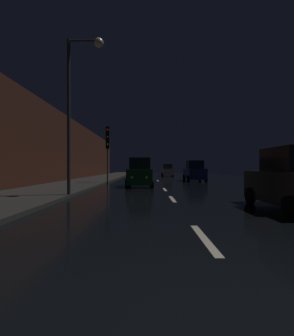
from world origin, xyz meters
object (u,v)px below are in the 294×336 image
at_px(traffic_light_far_left, 106,142).
at_px(car_parked_right_near, 291,181).
at_px(car_approaching_headlights, 139,173).
at_px(car_distant_taillights, 166,171).
at_px(streetlamp_overhead, 77,92).
at_px(car_parked_right_far, 193,172).

relative_size(traffic_light_far_left, car_parked_right_near, 1.20).
distance_m(traffic_light_far_left, car_approaching_headlights, 5.18).
relative_size(traffic_light_far_left, car_distant_taillights, 1.30).
relative_size(streetlamp_overhead, car_approaching_headlights, 1.77).
distance_m(streetlamp_overhead, car_distant_taillights, 29.84).
distance_m(traffic_light_far_left, car_parked_right_near, 16.26).
relative_size(traffic_light_far_left, car_approaching_headlights, 1.18).
xyz_separation_m(streetlamp_overhead, car_parked_right_near, (8.06, -3.33, -3.94)).
xyz_separation_m(traffic_light_far_left, car_parked_right_far, (8.31, 4.05, -2.64)).
height_order(traffic_light_far_left, car_parked_right_near, traffic_light_far_left).
bearing_deg(car_parked_right_far, streetlamp_overhead, 150.82).
distance_m(streetlamp_overhead, car_parked_right_far, 17.00).
xyz_separation_m(car_parked_right_near, car_distant_taillights, (-1.64, 32.19, -0.07)).
xyz_separation_m(car_approaching_headlights, car_parked_right_near, (5.39, -10.36, -0.02)).
relative_size(car_parked_right_far, car_parked_right_near, 1.01).
relative_size(car_approaching_headlights, car_distant_taillights, 1.10).
relative_size(streetlamp_overhead, car_parked_right_far, 1.77).
bearing_deg(traffic_light_far_left, car_parked_right_near, 26.02).
bearing_deg(streetlamp_overhead, traffic_light_far_left, 91.36).
bearing_deg(car_approaching_headlights, car_distant_taillights, 170.27).
bearing_deg(car_distant_taillights, car_parked_right_near, -177.08).
bearing_deg(car_approaching_headlights, car_parked_right_far, 143.99).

